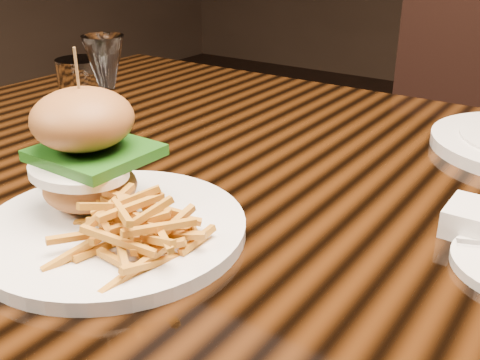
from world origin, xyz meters
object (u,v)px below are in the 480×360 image
Objects in this scene: burger_plate at (105,191)px; chair_far at (464,138)px; dining_table at (345,238)px; wine_glass at (105,67)px.

chair_far reaches higher than burger_plate.
burger_plate is 0.29× the size of chair_far.
dining_table is 5.71× the size of burger_plate.
dining_table is 0.90m from chair_far.
wine_glass is at bearing 148.64° from burger_plate.
burger_plate is at bearing -122.56° from dining_table.
chair_far is (0.30, 0.96, -0.33)m from wine_glass.
dining_table is 1.68× the size of chair_far.
dining_table is 0.33m from burger_plate.
dining_table is 9.87× the size of wine_glass.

